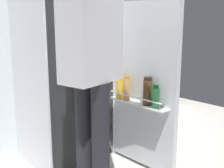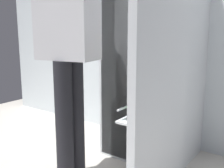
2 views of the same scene
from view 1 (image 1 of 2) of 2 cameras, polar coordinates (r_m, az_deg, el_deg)
name	(u,v)px [view 1 (image 1 of 2)]	position (r m, az deg, el deg)	size (l,w,h in m)	color
kitchen_wall	(42,21)	(2.85, -13.52, 11.91)	(4.40, 0.10, 2.46)	silver
refrigerator	(70,71)	(2.58, -8.25, 2.61)	(0.74, 1.23, 1.62)	silver
person	(92,54)	(1.86, -3.88, 5.78)	(0.62, 0.66, 1.71)	black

